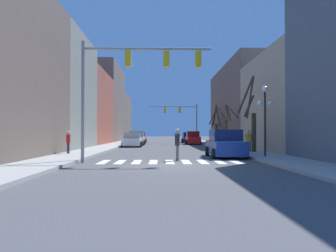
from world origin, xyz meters
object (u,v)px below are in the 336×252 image
object	(u,v)px
pedestrian_on_right_sidewalk	(249,139)
street_tree_left_far	(252,120)
car_parked_left_far	(140,138)
street_tree_left_mid	(217,125)
car_parked_left_mid	(193,138)
traffic_signal_near	(130,72)
car_driving_toward_lane	(188,138)
car_parked_left_near	(225,144)
traffic_signal_far	(182,114)
car_parked_right_near	(137,138)
car_driving_away_lane	(133,140)
pedestrian_near_right_corner	(177,142)
pedestrian_on_left_sidewalk	(68,140)
street_tree_right_far	(227,128)
street_lamp_right_corner	(265,106)

from	to	relation	value
pedestrian_on_right_sidewalk	street_tree_left_far	size ratio (longest dim) A/B	0.28
car_parked_left_far	street_tree_left_mid	world-z (taller)	street_tree_left_mid
car_parked_left_mid	pedestrian_on_right_sidewalk	bearing A→B (deg)	-172.95
traffic_signal_near	car_driving_toward_lane	size ratio (longest dim) A/B	1.56
car_parked_left_near	pedestrian_on_right_sidewalk	xyz separation A→B (m)	(2.51, 3.66, 0.29)
car_parked_left_mid	pedestrian_on_right_sidewalk	xyz separation A→B (m)	(2.41, -19.54, 0.30)
car_driving_toward_lane	street_tree_left_far	size ratio (longest dim) A/B	0.76
traffic_signal_far	car_driving_toward_lane	distance (m)	5.26
car_parked_right_near	car_driving_away_lane	bearing A→B (deg)	179.84
pedestrian_on_right_sidewalk	pedestrian_near_right_corner	bearing A→B (deg)	27.18
traffic_signal_far	car_driving_away_lane	distance (m)	12.83
pedestrian_on_right_sidewalk	pedestrian_on_left_sidewalk	bearing A→B (deg)	-11.53
street_tree_right_far	traffic_signal_near	bearing A→B (deg)	-116.90
traffic_signal_near	car_parked_right_near	bearing A→B (deg)	93.58
street_lamp_right_corner	car_parked_left_near	size ratio (longest dim) A/B	0.95
traffic_signal_near	street_tree_left_mid	distance (m)	27.12
traffic_signal_near	street_lamp_right_corner	distance (m)	8.60
traffic_signal_near	car_parked_right_near	distance (m)	25.37
street_lamp_right_corner	pedestrian_on_left_sidewalk	world-z (taller)	street_lamp_right_corner
car_parked_right_near	pedestrian_on_right_sidewalk	size ratio (longest dim) A/B	2.69
pedestrian_on_right_sidewalk	car_parked_right_near	bearing A→B (deg)	-80.86
car_parked_left_far	street_lamp_right_corner	bearing A→B (deg)	-162.28
street_lamp_right_corner	car_driving_toward_lane	bearing A→B (deg)	94.00
car_driving_toward_lane	street_tree_left_far	distance (m)	26.63
traffic_signal_far	street_tree_left_mid	world-z (taller)	traffic_signal_far
car_driving_away_lane	car_parked_left_mid	size ratio (longest dim) A/B	0.96
traffic_signal_near	pedestrian_on_left_sidewalk	size ratio (longest dim) A/B	4.43
car_driving_toward_lane	pedestrian_near_right_corner	bearing A→B (deg)	174.21
car_parked_right_near	street_tree_left_mid	distance (m)	10.67
car_driving_away_lane	car_parked_left_far	bearing A→B (deg)	0.39
car_parked_left_near	street_tree_right_far	distance (m)	13.59
street_lamp_right_corner	car_parked_left_near	xyz separation A→B (m)	(-2.24, 1.19, -2.39)
traffic_signal_near	car_driving_toward_lane	world-z (taller)	traffic_signal_near
street_lamp_right_corner	car_parked_left_far	world-z (taller)	street_lamp_right_corner
car_parked_left_far	street_tree_right_far	xyz separation A→B (m)	(10.26, -16.04, 1.32)
car_parked_left_far	car_driving_toward_lane	xyz separation A→B (m)	(7.56, 0.71, -0.03)
street_lamp_right_corner	street_tree_left_mid	size ratio (longest dim) A/B	0.85
car_parked_left_near	pedestrian_on_right_sidewalk	world-z (taller)	pedestrian_on_right_sidewalk
car_driving_toward_lane	car_parked_left_near	size ratio (longest dim) A/B	0.98
traffic_signal_near	street_lamp_right_corner	xyz separation A→B (m)	(8.06, 2.50, -1.63)
car_parked_right_near	street_lamp_right_corner	bearing A→B (deg)	-156.84
traffic_signal_near	car_parked_left_far	size ratio (longest dim) A/B	1.52
car_parked_left_mid	pedestrian_on_left_sidewalk	size ratio (longest dim) A/B	2.79
car_parked_left_near	pedestrian_near_right_corner	world-z (taller)	pedestrian_near_right_corner
traffic_signal_far	pedestrian_on_right_sidewalk	xyz separation A→B (m)	(3.70, -22.57, -3.11)
street_lamp_right_corner	pedestrian_near_right_corner	world-z (taller)	street_lamp_right_corner
car_parked_left_far	car_parked_left_near	xyz separation A→B (m)	(7.50, -29.28, 0.03)
car_parked_left_far	street_tree_left_far	distance (m)	27.74
pedestrian_on_left_sidewalk	pedestrian_on_right_sidewalk	distance (m)	13.30
street_tree_left_far	car_parked_right_near	bearing A→B (deg)	119.69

